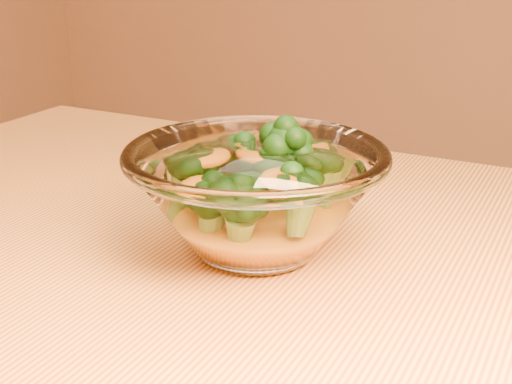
{
  "coord_description": "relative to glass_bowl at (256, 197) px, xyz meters",
  "views": [
    {
      "loc": [
        0.14,
        -0.4,
        1.0
      ],
      "look_at": [
        -0.1,
        0.08,
        0.8
      ],
      "focal_mm": 50.0,
      "sensor_mm": 36.0,
      "label": 1
    }
  ],
  "objects": [
    {
      "name": "glass_bowl",
      "position": [
        0.0,
        0.0,
        0.0
      ],
      "size": [
        0.21,
        0.21,
        0.09
      ],
      "color": "white",
      "rests_on": "table"
    },
    {
      "name": "cheese_sauce",
      "position": [
        -0.0,
        -0.0,
        -0.02
      ],
      "size": [
        0.12,
        0.12,
        0.03
      ],
      "primitive_type": "ellipsoid",
      "color": "orange",
      "rests_on": "glass_bowl"
    },
    {
      "name": "broccoli_heap",
      "position": [
        0.0,
        0.01,
        0.01
      ],
      "size": [
        0.13,
        0.14,
        0.08
      ],
      "color": "black",
      "rests_on": "cheese_sauce"
    }
  ]
}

